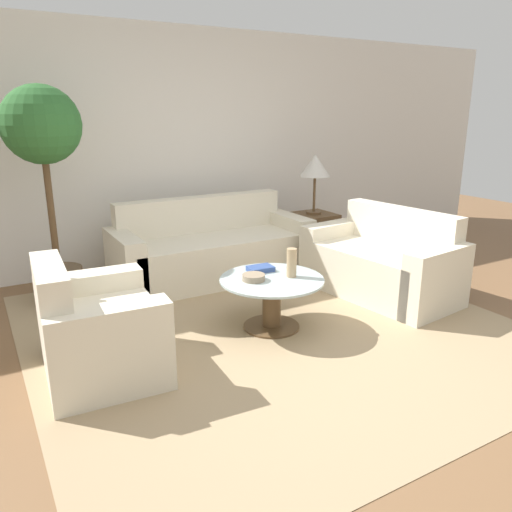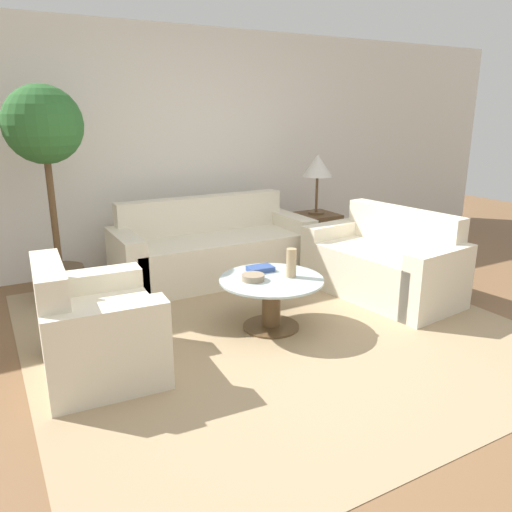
% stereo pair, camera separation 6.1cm
% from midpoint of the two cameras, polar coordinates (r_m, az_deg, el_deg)
% --- Properties ---
extents(ground_plane, '(14.00, 14.00, 0.00)m').
position_cam_midpoint_polar(ground_plane, '(3.60, 8.47, -12.40)').
color(ground_plane, brown).
extents(wall_back, '(10.00, 0.06, 2.60)m').
position_cam_midpoint_polar(wall_back, '(5.79, -9.40, 11.99)').
color(wall_back, white).
rests_on(wall_back, ground_plane).
extents(rug, '(3.72, 3.70, 0.01)m').
position_cam_midpoint_polar(rug, '(4.14, 2.13, -8.12)').
color(rug, tan).
rests_on(rug, ground_plane).
extents(sofa_main, '(2.05, 0.80, 0.83)m').
position_cam_midpoint_polar(sofa_main, '(5.29, -4.73, 0.58)').
color(sofa_main, beige).
rests_on(sofa_main, ground_plane).
extents(armchair, '(0.79, 0.98, 0.80)m').
position_cam_midpoint_polar(armchair, '(3.54, -17.80, -8.35)').
color(armchair, beige).
rests_on(armchair, ground_plane).
extents(loveseat, '(0.93, 1.53, 0.82)m').
position_cam_midpoint_polar(loveseat, '(4.95, 14.89, -1.03)').
color(loveseat, beige).
rests_on(loveseat, ground_plane).
extents(coffee_table, '(0.84, 0.84, 0.43)m').
position_cam_midpoint_polar(coffee_table, '(4.04, 2.17, -4.61)').
color(coffee_table, brown).
rests_on(coffee_table, ground_plane).
extents(side_table, '(0.46, 0.46, 0.55)m').
position_cam_midpoint_polar(side_table, '(5.96, 7.07, 2.21)').
color(side_table, brown).
rests_on(side_table, ground_plane).
extents(table_lamp, '(0.35, 0.35, 0.68)m').
position_cam_midpoint_polar(table_lamp, '(5.81, 7.36, 10.05)').
color(table_lamp, brown).
rests_on(table_lamp, side_table).
extents(potted_plant, '(0.67, 0.67, 1.94)m').
position_cam_midpoint_polar(potted_plant, '(4.76, -22.50, 10.84)').
color(potted_plant, brown).
rests_on(potted_plant, ground_plane).
extents(vase, '(0.08, 0.08, 0.24)m').
position_cam_midpoint_polar(vase, '(4.00, 4.49, -0.79)').
color(vase, tan).
rests_on(vase, coffee_table).
extents(bowl, '(0.18, 0.18, 0.05)m').
position_cam_midpoint_polar(bowl, '(3.93, 0.11, -2.46)').
color(bowl, gray).
rests_on(bowl, coffee_table).
extents(book_stack, '(0.21, 0.16, 0.04)m').
position_cam_midpoint_polar(book_stack, '(4.16, 0.93, -1.46)').
color(book_stack, '#334C8C').
rests_on(book_stack, coffee_table).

